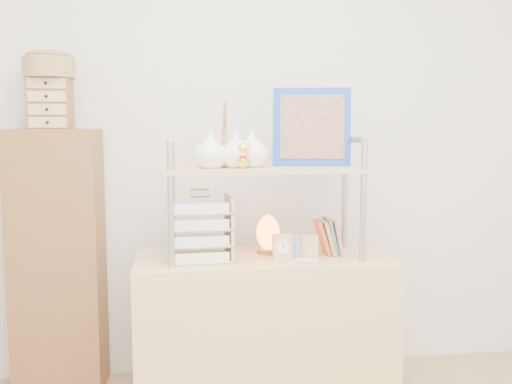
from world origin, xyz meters
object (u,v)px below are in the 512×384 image
at_px(cabinet, 58,261).
at_px(letter_tray, 201,232).
at_px(desk, 264,333).
at_px(salt_lamp, 268,234).

bearing_deg(cabinet, letter_tray, -24.44).
bearing_deg(letter_tray, desk, 5.28).
bearing_deg(cabinet, salt_lamp, -11.69).
relative_size(letter_tray, salt_lamp, 1.73).
xyz_separation_m(cabinet, salt_lamp, (1.05, -0.30, 0.17)).
xyz_separation_m(desk, letter_tray, (-0.30, -0.03, 0.51)).
bearing_deg(desk, salt_lamp, 68.65).
distance_m(cabinet, salt_lamp, 1.11).
height_order(desk, letter_tray, letter_tray).
distance_m(letter_tray, salt_lamp, 0.34).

